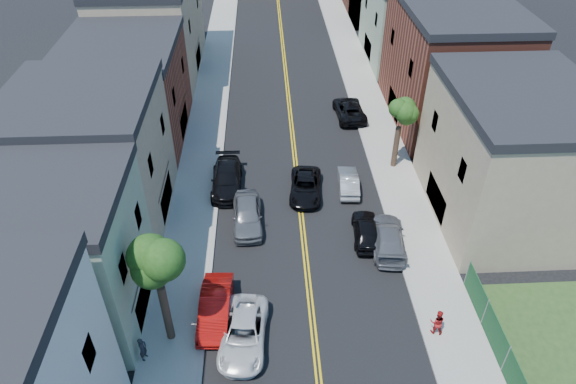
{
  "coord_description": "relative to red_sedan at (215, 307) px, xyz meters",
  "views": [
    {
      "loc": [
        -2.32,
        -3.98,
        23.67
      ],
      "look_at": [
        -0.93,
        24.39,
        2.0
      ],
      "focal_mm": 32.0,
      "sensor_mm": 36.0,
      "label": 1
    }
  ],
  "objects": [
    {
      "name": "bldg_left_palegrn",
      "position": [
        -8.5,
        0.64,
        3.45
      ],
      "size": [
        9.0,
        8.0,
        8.5
      ],
      "primitive_type": "cube",
      "color": "gray",
      "rests_on": "ground"
    },
    {
      "name": "bldg_right_palegrn",
      "position": [
        19.5,
        36.64,
        3.45
      ],
      "size": [
        9.0,
        12.0,
        8.5
      ],
      "primitive_type": "cube",
      "color": "gray",
      "rests_on": "ground"
    },
    {
      "name": "bldg_left_tan_far",
      "position": [
        -8.5,
        34.64,
        3.95
      ],
      "size": [
        9.0,
        16.0,
        9.5
      ],
      "primitive_type": "cube",
      "color": "#998466",
      "rests_on": "ground"
    },
    {
      "name": "black_car_right",
      "position": [
        9.71,
        6.22,
        -0.07
      ],
      "size": [
        2.06,
        4.42,
        1.47
      ],
      "primitive_type": "imported",
      "rotation": [
        0.0,
        0.0,
        3.06
      ],
      "color": "black",
      "rests_on": "ground"
    },
    {
      "name": "sidewalk_left",
      "position": [
        -2.4,
        24.64,
        -0.73
      ],
      "size": [
        3.2,
        100.0,
        0.15
      ],
      "primitive_type": "cube",
      "color": "gray",
      "rests_on": "ground"
    },
    {
      "name": "curb_left",
      "position": [
        -0.65,
        24.64,
        -0.73
      ],
      "size": [
        0.3,
        100.0,
        0.15
      ],
      "primitive_type": "cube",
      "color": "gray",
      "rests_on": "ground"
    },
    {
      "name": "red_sedan",
      "position": [
        0.0,
        0.0,
        0.0
      ],
      "size": [
        1.91,
        4.95,
        1.61
      ],
      "primitive_type": "imported",
      "rotation": [
        0.0,
        0.0,
        -0.04
      ],
      "color": "#BB100C",
      "rests_on": "ground"
    },
    {
      "name": "black_suv_lane",
      "position": [
        6.0,
        11.36,
        -0.12
      ],
      "size": [
        2.77,
        5.15,
        1.37
      ],
      "primitive_type": "imported",
      "rotation": [
        0.0,
        0.0,
        -0.1
      ],
      "color": "black",
      "rests_on": "ground"
    },
    {
      "name": "silver_car_right",
      "position": [
        9.3,
        11.83,
        -0.13
      ],
      "size": [
        1.7,
        4.19,
        1.35
      ],
      "primitive_type": "imported",
      "rotation": [
        0.0,
        0.0,
        3.08
      ],
      "color": "#A3A6AA",
      "rests_on": "ground"
    },
    {
      "name": "tree_left_mid",
      "position": [
        -2.38,
        -1.35,
        5.78
      ],
      "size": [
        5.2,
        5.2,
        9.29
      ],
      "color": "#36241B",
      "rests_on": "sidewalk_left"
    },
    {
      "name": "dark_car_right_far",
      "position": [
        11.0,
        23.1,
        -0.05
      ],
      "size": [
        2.82,
        5.54,
        1.5
      ],
      "primitive_type": "imported",
      "rotation": [
        0.0,
        0.0,
        3.2
      ],
      "color": "black",
      "rests_on": "ground"
    },
    {
      "name": "curb_right",
      "position": [
        11.65,
        24.64,
        -0.73
      ],
      "size": [
        0.3,
        100.0,
        0.15
      ],
      "primitive_type": "cube",
      "color": "gray",
      "rests_on": "ground"
    },
    {
      "name": "tree_right_far",
      "position": [
        13.42,
        14.65,
        4.95
      ],
      "size": [
        4.4,
        4.4,
        8.03
      ],
      "color": "#36241B",
      "rests_on": "sidewalk_right"
    },
    {
      "name": "grey_car_left",
      "position": [
        1.7,
        8.06,
        0.05
      ],
      "size": [
        2.21,
        5.1,
        1.71
      ],
      "primitive_type": "imported",
      "rotation": [
        0.0,
        0.0,
        0.04
      ],
      "color": "#595C60",
      "rests_on": "ground"
    },
    {
      "name": "sidewalk_right",
      "position": [
        13.4,
        24.64,
        -0.73
      ],
      "size": [
        3.2,
        100.0,
        0.15
      ],
      "primitive_type": "cube",
      "color": "gray",
      "rests_on": "ground"
    },
    {
      "name": "white_pickup",
      "position": [
        1.63,
        -1.8,
        -0.08
      ],
      "size": [
        2.88,
        5.42,
        1.45
      ],
      "primitive_type": "imported",
      "rotation": [
        0.0,
        0.0,
        -0.09
      ],
      "color": "silver",
      "rests_on": "ground"
    },
    {
      "name": "bldg_right_tan",
      "position": [
        19.5,
        8.64,
        3.7
      ],
      "size": [
        9.0,
        12.0,
        9.0
      ],
      "primitive_type": "cube",
      "color": "#998466",
      "rests_on": "ground"
    },
    {
      "name": "pedestrian_right",
      "position": [
        12.22,
        -1.77,
        0.18
      ],
      "size": [
        0.95,
        0.82,
        1.68
      ],
      "primitive_type": "imported",
      "rotation": [
        0.0,
        0.0,
        2.89
      ],
      "color": "#AB1A1A",
      "rests_on": "sidewalk_right"
    },
    {
      "name": "bldg_right_brick",
      "position": [
        19.5,
        22.64,
        4.2
      ],
      "size": [
        9.0,
        14.0,
        10.0
      ],
      "primitive_type": "cube",
      "color": "brown",
      "rests_on": "ground"
    },
    {
      "name": "grey_car_right",
      "position": [
        11.0,
        5.4,
        -0.05
      ],
      "size": [
        2.69,
        5.42,
        1.52
      ],
      "primitive_type": "imported",
      "rotation": [
        0.0,
        0.0,
        3.03
      ],
      "color": "#595B61",
      "rests_on": "ground"
    },
    {
      "name": "black_car_left",
      "position": [
        0.07,
        12.48,
        0.01
      ],
      "size": [
        2.27,
        5.58,
        1.62
      ],
      "primitive_type": "imported",
      "rotation": [
        0.0,
        0.0,
        0.0
      ],
      "color": "black",
      "rests_on": "ground"
    },
    {
      "name": "bldg_left_tan_near",
      "position": [
        -8.5,
        9.64,
        3.7
      ],
      "size": [
        9.0,
        10.0,
        9.0
      ],
      "primitive_type": "cube",
      "color": "#998466",
      "rests_on": "ground"
    },
    {
      "name": "pedestrian_left",
      "position": [
        -3.6,
        -2.7,
        0.13
      ],
      "size": [
        0.52,
        0.65,
        1.56
      ],
      "primitive_type": "imported",
      "rotation": [
        0.0,
        0.0,
        1.28
      ],
      "color": "#222329",
      "rests_on": "sidewalk_left"
    },
    {
      "name": "bldg_left_brick",
      "position": [
        -8.5,
        20.64,
        3.2
      ],
      "size": [
        9.0,
        12.0,
        8.0
      ],
      "primitive_type": "cube",
      "color": "brown",
      "rests_on": "ground"
    }
  ]
}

